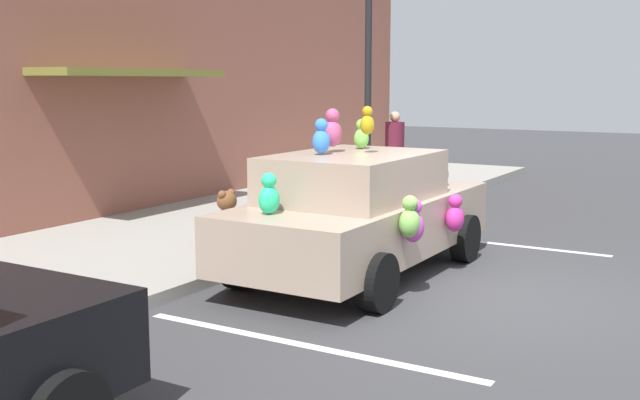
# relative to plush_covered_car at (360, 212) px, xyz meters

# --- Properties ---
(ground_plane) EXTENTS (60.00, 60.00, 0.00)m
(ground_plane) POSITION_rel_plush_covered_car_xyz_m (-0.16, -1.75, -0.80)
(ground_plane) COLOR #38383A
(sidewalk) EXTENTS (24.00, 4.00, 0.15)m
(sidewalk) POSITION_rel_plush_covered_car_xyz_m (-0.16, 3.25, -0.73)
(sidewalk) COLOR gray
(sidewalk) RESTS_ON ground
(storefront_building) EXTENTS (24.00, 1.25, 6.40)m
(storefront_building) POSITION_rel_plush_covered_car_xyz_m (-0.15, 5.39, 2.39)
(storefront_building) COLOR brown
(storefront_building) RESTS_ON ground
(parking_stripe_front) EXTENTS (0.12, 3.60, 0.01)m
(parking_stripe_front) POSITION_rel_plush_covered_car_xyz_m (2.70, -0.75, -0.80)
(parking_stripe_front) COLOR silver
(parking_stripe_front) RESTS_ON ground
(parking_stripe_rear) EXTENTS (0.12, 3.60, 0.01)m
(parking_stripe_rear) POSITION_rel_plush_covered_car_xyz_m (-2.55, -0.75, -0.80)
(parking_stripe_rear) COLOR silver
(parking_stripe_rear) RESTS_ON ground
(plush_covered_car) EXTENTS (4.27, 2.12, 2.11)m
(plush_covered_car) POSITION_rel_plush_covered_car_xyz_m (0.00, 0.00, 0.00)
(plush_covered_car) COLOR tan
(plush_covered_car) RESTS_ON ground
(teddy_bear_on_sidewalk) EXTENTS (0.40, 0.34, 0.77)m
(teddy_bear_on_sidewalk) POSITION_rel_plush_covered_car_xyz_m (0.09, 2.14, -0.30)
(teddy_bear_on_sidewalk) COLOR brown
(teddy_bear_on_sidewalk) RESTS_ON sidewalk
(street_lamp_post) EXTENTS (0.28, 0.28, 4.08)m
(street_lamp_post) POSITION_rel_plush_covered_car_xyz_m (3.61, 1.75, 1.83)
(street_lamp_post) COLOR black
(street_lamp_post) RESTS_ON sidewalk
(pedestrian_near_shopfront) EXTENTS (0.37, 0.37, 1.68)m
(pedestrian_near_shopfront) POSITION_rel_plush_covered_car_xyz_m (5.22, 1.98, 0.12)
(pedestrian_near_shopfront) COLOR maroon
(pedestrian_near_shopfront) RESTS_ON sidewalk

